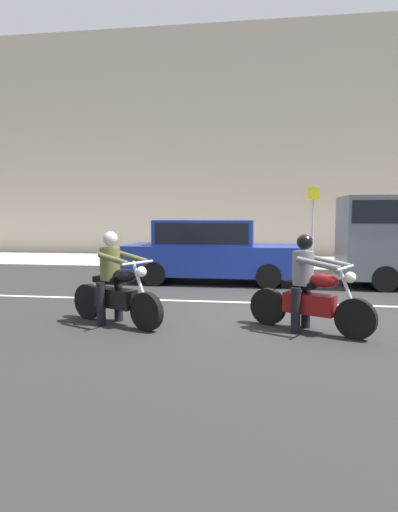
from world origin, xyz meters
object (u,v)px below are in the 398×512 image
motorcycle_with_rider_olive (115,286)px  parked_sedan_cobalt_blue (210,250)px  motorcycle_with_rider_gray (309,292)px  street_sign_post (313,216)px

motorcycle_with_rider_olive → parked_sedan_cobalt_blue: size_ratio=0.39×
motorcycle_with_rider_gray → parked_sedan_cobalt_blue: bearing=113.9°
motorcycle_with_rider_gray → parked_sedan_cobalt_blue: 5.29m
motorcycle_with_rider_olive → street_sign_post: bearing=66.2°
motorcycle_with_rider_olive → motorcycle_with_rider_gray: motorcycle_with_rider_olive is taller
parked_sedan_cobalt_blue → street_sign_post: size_ratio=1.73×
motorcycle_with_rider_gray → parked_sedan_cobalt_blue: (-2.14, 4.83, 0.24)m
motorcycle_with_rider_gray → parked_sedan_cobalt_blue: size_ratio=0.40×
motorcycle_with_rider_olive → motorcycle_with_rider_gray: 3.21m
parked_sedan_cobalt_blue → motorcycle_with_rider_gray: bearing=-66.1°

